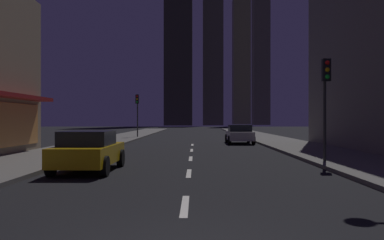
{
  "coord_description": "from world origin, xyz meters",
  "views": [
    {
      "loc": [
        0.23,
        -5.47,
        1.86
      ],
      "look_at": [
        0.0,
        20.74,
        1.82
      ],
      "focal_mm": 37.92,
      "sensor_mm": 36.0,
      "label": 1
    }
  ],
  "objects_px": {
    "car_parked_near": "(89,151)",
    "fire_hydrant_far_left": "(106,140)",
    "traffic_light_far_left": "(137,106)",
    "car_parked_far": "(239,134)",
    "traffic_light_near_right": "(326,86)",
    "street_lamp_right": "(375,7)"
  },
  "relations": [
    {
      "from": "traffic_light_near_right",
      "to": "street_lamp_right",
      "type": "xyz_separation_m",
      "value": [
        -0.12,
        -4.78,
        1.87
      ]
    },
    {
      "from": "car_parked_far",
      "to": "traffic_light_near_right",
      "type": "bearing_deg",
      "value": -82.6
    },
    {
      "from": "fire_hydrant_far_left",
      "to": "traffic_light_near_right",
      "type": "distance_m",
      "value": 16.26
    },
    {
      "from": "traffic_light_near_right",
      "to": "traffic_light_far_left",
      "type": "xyz_separation_m",
      "value": [
        -11.0,
        23.31,
        0.0
      ]
    },
    {
      "from": "traffic_light_far_left",
      "to": "car_parked_near",
      "type": "bearing_deg",
      "value": -85.7
    },
    {
      "from": "car_parked_far",
      "to": "street_lamp_right",
      "type": "height_order",
      "value": "street_lamp_right"
    },
    {
      "from": "car_parked_near",
      "to": "car_parked_far",
      "type": "height_order",
      "value": "same"
    },
    {
      "from": "car_parked_near",
      "to": "car_parked_far",
      "type": "relative_size",
      "value": 1.0
    },
    {
      "from": "car_parked_far",
      "to": "street_lamp_right",
      "type": "distance_m",
      "value": 19.97
    },
    {
      "from": "fire_hydrant_far_left",
      "to": "traffic_light_far_left",
      "type": "relative_size",
      "value": 0.16
    },
    {
      "from": "street_lamp_right",
      "to": "car_parked_far",
      "type": "bearing_deg",
      "value": 95.24
    },
    {
      "from": "car_parked_far",
      "to": "traffic_light_far_left",
      "type": "relative_size",
      "value": 1.01
    },
    {
      "from": "car_parked_far",
      "to": "traffic_light_near_right",
      "type": "xyz_separation_m",
      "value": [
        1.9,
        -14.63,
        2.45
      ]
    },
    {
      "from": "traffic_light_near_right",
      "to": "street_lamp_right",
      "type": "height_order",
      "value": "street_lamp_right"
    },
    {
      "from": "traffic_light_far_left",
      "to": "car_parked_far",
      "type": "bearing_deg",
      "value": -43.63
    },
    {
      "from": "car_parked_near",
      "to": "fire_hydrant_far_left",
      "type": "height_order",
      "value": "car_parked_near"
    },
    {
      "from": "car_parked_near",
      "to": "street_lamp_right",
      "type": "xyz_separation_m",
      "value": [
        8.98,
        -2.82,
        4.33
      ]
    },
    {
      "from": "car_parked_far",
      "to": "fire_hydrant_far_left",
      "type": "relative_size",
      "value": 6.48
    },
    {
      "from": "fire_hydrant_far_left",
      "to": "traffic_light_far_left",
      "type": "distance_m",
      "value": 12.35
    },
    {
      "from": "street_lamp_right",
      "to": "traffic_light_near_right",
      "type": "bearing_deg",
      "value": 88.56
    },
    {
      "from": "traffic_light_far_left",
      "to": "traffic_light_near_right",
      "type": "bearing_deg",
      "value": -64.74
    },
    {
      "from": "car_parked_far",
      "to": "car_parked_near",
      "type": "bearing_deg",
      "value": -113.45
    }
  ]
}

